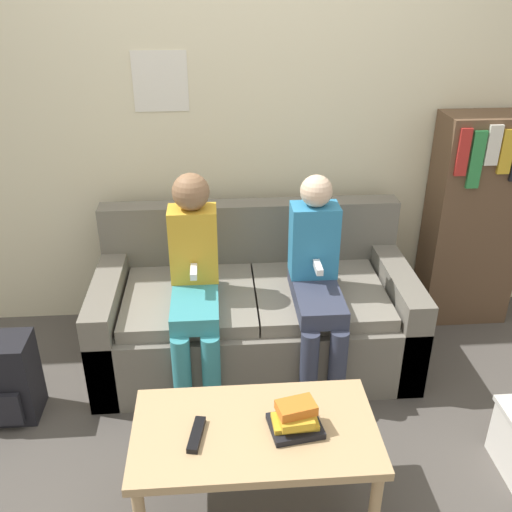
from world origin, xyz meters
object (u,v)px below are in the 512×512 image
at_px(person_left, 194,276).
at_px(tv_remote, 196,435).
at_px(coffee_table, 255,438).
at_px(backpack, 2,379).
at_px(person_right, 317,276).
at_px(couch, 254,312).
at_px(bookshelf, 473,221).

distance_m(person_left, tv_remote, 0.91).
relative_size(coffee_table, backpack, 2.13).
bearing_deg(coffee_table, person_right, 66.54).
height_order(couch, tv_remote, couch).
distance_m(tv_remote, backpack, 1.19).
bearing_deg(coffee_table, bookshelf, 44.62).
bearing_deg(backpack, bookshelf, 15.94).
height_order(bookshelf, backpack, bookshelf).
xyz_separation_m(person_left, backpack, (-0.93, -0.23, -0.40)).
bearing_deg(backpack, couch, 18.39).
relative_size(person_right, backpack, 2.49).
distance_m(coffee_table, bookshelf, 1.97).
bearing_deg(person_right, coffee_table, -113.46).
xyz_separation_m(person_left, person_right, (0.61, -0.01, -0.02)).
relative_size(couch, backpack, 3.87).
height_order(couch, person_left, person_left).
bearing_deg(person_left, backpack, -166.36).
bearing_deg(couch, person_right, -32.75).
distance_m(coffee_table, person_right, 0.96).
height_order(coffee_table, bookshelf, bookshelf).
xyz_separation_m(tv_remote, bookshelf, (1.61, 1.40, 0.19)).
distance_m(coffee_table, person_left, 0.93).
height_order(person_right, tv_remote, person_right).
height_order(couch, bookshelf, bookshelf).
height_order(person_left, person_right, person_left).
bearing_deg(couch, coffee_table, -93.94).
bearing_deg(coffee_table, backpack, 151.27).
bearing_deg(person_left, tv_remote, -88.81).
bearing_deg(coffee_table, person_left, 105.26).
bearing_deg(person_left, couch, 31.12).
relative_size(person_left, person_right, 1.02).
bearing_deg(backpack, coffee_table, -28.73).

